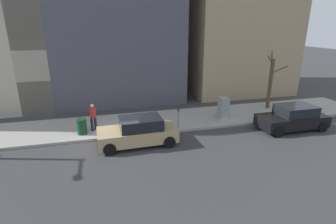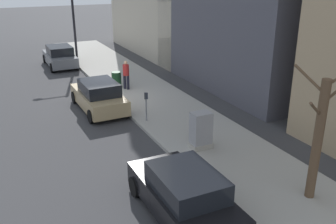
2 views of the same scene
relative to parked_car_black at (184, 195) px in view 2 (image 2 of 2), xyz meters
The scene contains 11 objects.
ground_plane 10.58m from the parked_car_black, 83.20° to the left, with size 120.00×120.00×0.00m, color #38383A.
sidewalk 10.99m from the parked_car_black, 72.77° to the left, with size 4.00×36.00×0.15m, color #9E9B93.
parked_car_black is the anchor object (origin of this frame).
parked_car_tan 9.57m from the parked_car_black, 88.51° to the left, with size 2.02×4.25×1.52m.
parked_car_grey 19.73m from the parked_car_black, 89.41° to the left, with size 1.96×4.22×1.52m.
parking_meter 7.09m from the parked_car_black, 76.12° to the left, with size 0.14×0.10×1.35m.
utility_box 4.29m from the parked_car_black, 53.52° to the left, with size 0.83×0.61×1.43m.
streetlamp 21.82m from the parked_car_black, 85.93° to the left, with size 1.97×0.32×6.50m.
bare_tree 4.21m from the parked_car_black, 13.60° to the right, with size 1.94×1.32×4.23m.
trash_bin 12.76m from the parked_car_black, 80.30° to the left, with size 0.56×0.56×0.90m, color #14381E.
pedestrian_near_meter 12.18m from the parked_car_black, 78.02° to the left, with size 0.36×0.36×1.66m.
Camera 2 is at (-5.51, -18.37, 6.61)m, focal length 40.00 mm.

